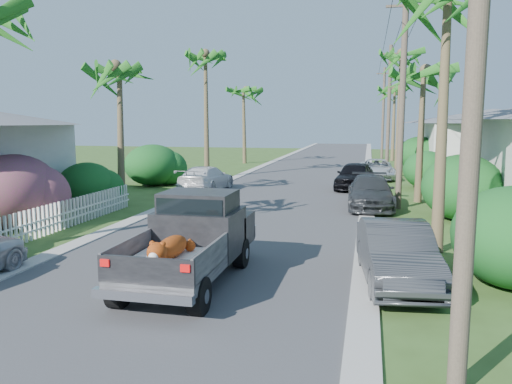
% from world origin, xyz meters
% --- Properties ---
extents(ground, '(120.00, 120.00, 0.00)m').
position_xyz_m(ground, '(0.00, 0.00, 0.00)').
color(ground, '#324D1D').
rests_on(ground, ground).
extents(road, '(8.00, 100.00, 0.02)m').
position_xyz_m(road, '(0.00, 25.00, 0.01)').
color(road, '#38383A').
rests_on(road, ground).
extents(curb_left, '(0.60, 100.00, 0.06)m').
position_xyz_m(curb_left, '(-4.30, 25.00, 0.03)').
color(curb_left, '#A5A39E').
rests_on(curb_left, ground).
extents(curb_right, '(0.60, 100.00, 0.06)m').
position_xyz_m(curb_right, '(4.30, 25.00, 0.03)').
color(curb_right, '#A5A39E').
rests_on(curb_right, ground).
extents(pickup_truck, '(1.98, 5.12, 2.06)m').
position_xyz_m(pickup_truck, '(0.33, 2.01, 1.01)').
color(pickup_truck, black).
rests_on(pickup_truck, ground).
extents(parked_car_rn, '(1.94, 4.38, 1.40)m').
position_xyz_m(parked_car_rn, '(5.00, 2.60, 0.70)').
color(parked_car_rn, '#303236').
rests_on(parked_car_rn, ground).
extents(parked_car_rm, '(2.08, 4.77, 1.37)m').
position_xyz_m(parked_car_rm, '(4.43, 12.91, 0.68)').
color(parked_car_rm, '#2D2F32').
rests_on(parked_car_rm, ground).
extents(parked_car_rf, '(2.30, 4.57, 1.49)m').
position_xyz_m(parked_car_rf, '(3.60, 18.82, 0.75)').
color(parked_car_rf, black).
rests_on(parked_car_rf, ground).
extents(parked_car_rd, '(2.30, 4.67, 1.27)m').
position_xyz_m(parked_car_rd, '(4.85, 24.12, 0.64)').
color(parked_car_rd, silver).
rests_on(parked_car_rd, ground).
extents(parked_car_lf, '(2.14, 4.71, 1.34)m').
position_xyz_m(parked_car_lf, '(-4.17, 16.31, 0.67)').
color(parked_car_lf, silver).
rests_on(parked_car_lf, ground).
extents(palm_l_b, '(4.40, 4.40, 7.40)m').
position_xyz_m(palm_l_b, '(-6.80, 12.00, 6.15)').
color(palm_l_b, brown).
rests_on(palm_l_b, ground).
extents(palm_l_c, '(4.40, 4.40, 9.20)m').
position_xyz_m(palm_l_c, '(-6.00, 22.00, 7.91)').
color(palm_l_c, brown).
rests_on(palm_l_c, ground).
extents(palm_l_d, '(4.40, 4.40, 7.70)m').
position_xyz_m(palm_l_d, '(-6.50, 34.00, 6.44)').
color(palm_l_d, brown).
rests_on(palm_l_d, ground).
extents(palm_r_b, '(4.40, 4.40, 7.20)m').
position_xyz_m(palm_r_b, '(6.60, 15.00, 5.95)').
color(palm_r_b, brown).
rests_on(palm_r_b, ground).
extents(palm_r_c, '(4.40, 4.40, 9.40)m').
position_xyz_m(palm_r_c, '(6.20, 26.00, 8.11)').
color(palm_r_c, brown).
rests_on(palm_r_c, ground).
extents(palm_r_d, '(4.40, 4.40, 8.00)m').
position_xyz_m(palm_r_d, '(6.50, 40.00, 6.74)').
color(palm_r_d, brown).
rests_on(palm_r_d, ground).
extents(shrub_l_b, '(3.00, 3.30, 2.60)m').
position_xyz_m(shrub_l_b, '(-7.80, 6.00, 1.30)').
color(shrub_l_b, '#B31973').
rests_on(shrub_l_b, ground).
extents(shrub_l_c, '(2.40, 2.64, 2.00)m').
position_xyz_m(shrub_l_c, '(-7.40, 10.00, 1.00)').
color(shrub_l_c, '#164F20').
rests_on(shrub_l_c, ground).
extents(shrub_l_d, '(3.20, 3.52, 2.40)m').
position_xyz_m(shrub_l_d, '(-8.00, 18.00, 1.20)').
color(shrub_l_d, '#164F20').
rests_on(shrub_l_d, ground).
extents(shrub_r_b, '(3.00, 3.30, 2.50)m').
position_xyz_m(shrub_r_b, '(7.80, 11.00, 1.25)').
color(shrub_r_b, '#164F20').
rests_on(shrub_r_b, ground).
extents(shrub_r_c, '(2.60, 2.86, 2.10)m').
position_xyz_m(shrub_r_c, '(7.50, 20.00, 1.05)').
color(shrub_r_c, '#164F20').
rests_on(shrub_r_c, ground).
extents(shrub_r_d, '(3.20, 3.52, 2.60)m').
position_xyz_m(shrub_r_d, '(8.00, 30.00, 1.30)').
color(shrub_r_d, '#164F20').
rests_on(shrub_r_d, ground).
extents(picket_fence, '(0.10, 11.00, 1.00)m').
position_xyz_m(picket_fence, '(-6.00, 5.50, 0.50)').
color(picket_fence, white).
rests_on(picket_fence, ground).
extents(house_right_far, '(9.00, 8.00, 4.60)m').
position_xyz_m(house_right_far, '(13.00, 30.00, 2.12)').
color(house_right_far, silver).
rests_on(house_right_far, ground).
extents(utility_pole_a, '(1.60, 0.26, 9.00)m').
position_xyz_m(utility_pole_a, '(5.60, -2.00, 4.60)').
color(utility_pole_a, brown).
rests_on(utility_pole_a, ground).
extents(utility_pole_b, '(1.60, 0.26, 9.00)m').
position_xyz_m(utility_pole_b, '(5.60, 13.00, 4.60)').
color(utility_pole_b, brown).
rests_on(utility_pole_b, ground).
extents(utility_pole_c, '(1.60, 0.26, 9.00)m').
position_xyz_m(utility_pole_c, '(5.60, 28.00, 4.60)').
color(utility_pole_c, brown).
rests_on(utility_pole_c, ground).
extents(utility_pole_d, '(1.60, 0.26, 9.00)m').
position_xyz_m(utility_pole_d, '(5.60, 43.00, 4.60)').
color(utility_pole_d, brown).
rests_on(utility_pole_d, ground).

